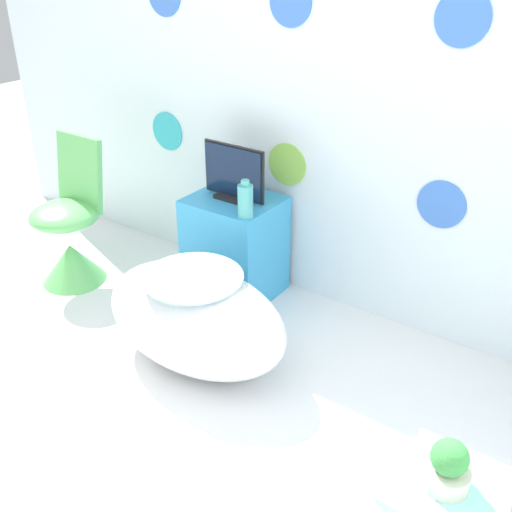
% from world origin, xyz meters
% --- Properties ---
extents(ground_plane, '(12.00, 12.00, 0.00)m').
position_xyz_m(ground_plane, '(0.00, 0.00, 0.00)').
color(ground_plane, white).
extents(wall_back_dotted, '(4.56, 0.05, 2.60)m').
position_xyz_m(wall_back_dotted, '(-0.00, 1.81, 1.30)').
color(wall_back_dotted, white).
rests_on(wall_back_dotted, ground_plane).
extents(bathtub, '(0.96, 0.56, 0.48)m').
position_xyz_m(bathtub, '(0.03, 0.94, 0.24)').
color(bathtub, white).
rests_on(bathtub, ground_plane).
extents(chair, '(0.40, 0.40, 0.85)m').
position_xyz_m(chair, '(-1.06, 1.11, 0.27)').
color(chair, '#66C166').
rests_on(chair, ground_plane).
extents(tv_cabinet, '(0.47, 0.41, 0.58)m').
position_xyz_m(tv_cabinet, '(-0.19, 1.55, 0.29)').
color(tv_cabinet, '#389ED6').
rests_on(tv_cabinet, ground_plane).
extents(tv, '(0.38, 0.12, 0.30)m').
position_xyz_m(tv, '(-0.19, 1.56, 0.71)').
color(tv, black).
rests_on(tv, tv_cabinet).
extents(vase, '(0.08, 0.08, 0.20)m').
position_xyz_m(vase, '(-0.01, 1.41, 0.66)').
color(vase, '#51B2AD').
rests_on(vase, tv_cabinet).
extents(potted_plant_left, '(0.14, 0.14, 0.16)m').
position_xyz_m(potted_plant_left, '(1.36, 0.51, 0.49)').
color(potted_plant_left, beige).
rests_on(potted_plant_left, side_table).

